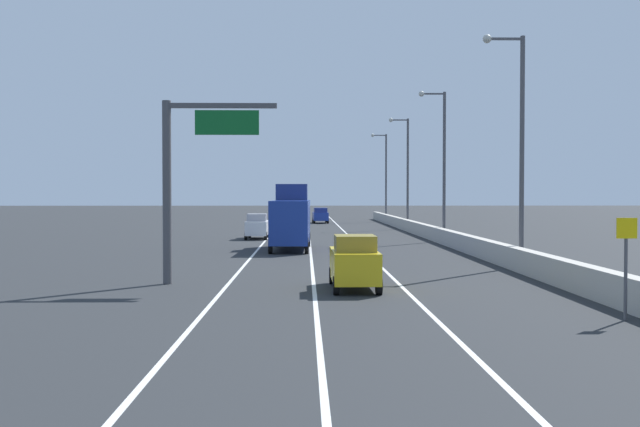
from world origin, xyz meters
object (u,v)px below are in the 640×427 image
lamp_post_right_third (441,156)px  box_truck (291,220)px  car_blue_1 (320,215)px  lamp_post_right_fourth (406,166)px  speed_advisory_sign (626,260)px  car_yellow_2 (354,262)px  lamp_post_right_fifth (384,172)px  overhead_sign_gantry (185,169)px  lamp_post_right_second (518,136)px  car_white_0 (257,226)px

lamp_post_right_third → box_truck: lamp_post_right_third is taller
car_blue_1 → box_truck: box_truck is taller
box_truck → lamp_post_right_fourth: bearing=67.9°
speed_advisory_sign → car_yellow_2: (-7.44, 7.12, -0.71)m
speed_advisory_sign → lamp_post_right_fifth: lamp_post_right_fifth is taller
overhead_sign_gantry → speed_advisory_sign: (14.25, -8.92, -2.96)m
speed_advisory_sign → lamp_post_right_fifth: size_ratio=0.26×
lamp_post_right_second → lamp_post_right_fifth: bearing=90.2°
lamp_post_right_third → car_yellow_2: size_ratio=2.79×
overhead_sign_gantry → lamp_post_right_second: lamp_post_right_second is taller
car_white_0 → car_blue_1: car_white_0 is taller
lamp_post_right_third → lamp_post_right_fifth: 40.01m
overhead_sign_gantry → lamp_post_right_second: 17.06m
speed_advisory_sign → box_truck: (-10.29, 27.14, 0.23)m
car_blue_1 → box_truck: bearing=-93.7°
overhead_sign_gantry → lamp_post_right_fourth: size_ratio=0.64×
lamp_post_right_fourth → car_blue_1: 18.74m
lamp_post_right_fifth → car_blue_1: 11.18m
car_yellow_2 → car_blue_1: bearing=90.0°
overhead_sign_gantry → car_yellow_2: (6.81, -1.81, -3.68)m
lamp_post_right_second → lamp_post_right_third: size_ratio=1.00×
car_white_0 → car_yellow_2: size_ratio=1.03×
lamp_post_right_third → car_white_0: (-14.55, 3.41, -5.59)m
lamp_post_right_third → box_truck: bearing=-143.9°
lamp_post_right_fourth → car_white_0: lamp_post_right_fourth is taller
car_white_0 → car_yellow_2: (5.84, -31.85, 0.02)m
lamp_post_right_second → car_blue_1: 56.61m
lamp_post_right_second → car_blue_1: bearing=99.0°
lamp_post_right_fifth → car_white_0: lamp_post_right_fifth is taller
overhead_sign_gantry → box_truck: (3.96, 18.21, -2.73)m
speed_advisory_sign → car_blue_1: speed_advisory_sign is taller
car_yellow_2 → box_truck: bearing=98.1°
car_yellow_2 → lamp_post_right_fourth: bearing=79.8°
lamp_post_right_third → box_truck: size_ratio=1.54×
speed_advisory_sign → lamp_post_right_third: (1.26, 35.56, 4.85)m
box_truck → lamp_post_right_third: bearing=36.1°
lamp_post_right_fourth → car_yellow_2: bearing=-100.2°
car_yellow_2 → lamp_post_right_third: bearing=73.0°
speed_advisory_sign → lamp_post_right_second: lamp_post_right_second is taller
speed_advisory_sign → box_truck: box_truck is taller
box_truck → overhead_sign_gantry: bearing=-102.3°
overhead_sign_gantry → speed_advisory_sign: 17.07m
car_white_0 → car_yellow_2: car_yellow_2 is taller
overhead_sign_gantry → lamp_post_right_fifth: 68.43m
speed_advisory_sign → lamp_post_right_fifth: 75.73m
lamp_post_right_second → car_blue_1: (-8.78, 55.64, -5.65)m
lamp_post_right_second → car_white_0: 28.18m
lamp_post_right_fourth → box_truck: (-11.53, -28.42, -4.62)m
speed_advisory_sign → lamp_post_right_fourth: (1.24, 55.56, 4.85)m
overhead_sign_gantry → lamp_post_right_third: bearing=59.8°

